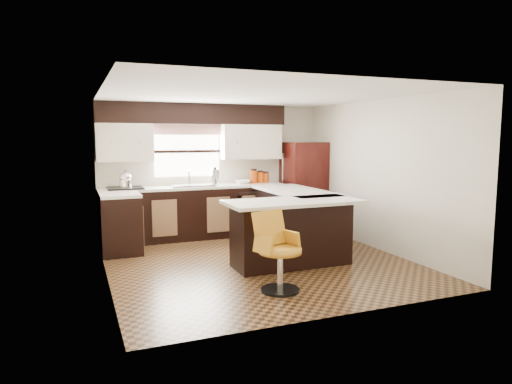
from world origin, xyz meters
name	(u,v)px	position (x,y,z in m)	size (l,w,h in m)	color
floor	(258,261)	(0.00, 0.00, 0.00)	(4.40, 4.40, 0.00)	#49301A
ceiling	(258,95)	(0.00, 0.00, 2.40)	(4.40, 4.40, 0.00)	silver
wall_back	(214,170)	(0.00, 2.20, 1.20)	(4.40, 4.40, 0.00)	beige
wall_front	(341,199)	(0.00, -2.20, 1.20)	(4.40, 4.40, 0.00)	beige
wall_left	(104,186)	(-2.10, 0.00, 1.20)	(4.40, 4.40, 0.00)	beige
wall_right	(379,175)	(2.10, 0.00, 1.20)	(4.40, 4.40, 0.00)	beige
base_cab_back	(195,213)	(-0.45, 1.90, 0.45)	(3.30, 0.60, 0.90)	black
base_cab_left	(121,225)	(-1.80, 1.25, 0.45)	(0.60, 0.70, 0.90)	black
counter_back	(194,187)	(-0.45, 1.90, 0.92)	(3.30, 0.60, 0.04)	silver
counter_left	(120,195)	(-1.80, 1.25, 0.92)	(0.60, 0.70, 0.04)	silver
soffit	(194,114)	(-0.40, 2.03, 2.22)	(3.40, 0.35, 0.36)	black
upper_cab_left	(124,142)	(-1.62, 2.03, 1.72)	(0.94, 0.35, 0.64)	beige
upper_cab_right	(251,142)	(0.68, 2.03, 1.72)	(1.14, 0.35, 0.64)	beige
window_pane	(187,151)	(-0.50, 2.18, 1.55)	(1.20, 0.02, 0.90)	white
valance	(187,130)	(-0.50, 2.14, 1.94)	(1.30, 0.06, 0.18)	#D19B93
sink	(192,185)	(-0.50, 1.88, 0.96)	(0.75, 0.45, 0.03)	#B2B2B7
dishwasher	(252,213)	(0.55, 1.61, 0.43)	(0.58, 0.03, 0.78)	black
cooktop	(125,188)	(-1.65, 1.88, 0.96)	(0.58, 0.50, 0.03)	black
peninsula_long	(294,220)	(0.90, 0.62, 0.45)	(0.60, 1.95, 0.90)	black
peninsula_return	(291,234)	(0.38, -0.35, 0.45)	(1.65, 0.60, 0.90)	black
counter_pen_long	(297,191)	(0.95, 0.62, 0.92)	(0.84, 1.95, 0.04)	silver
counter_pen_return	(293,202)	(0.35, -0.44, 0.92)	(1.89, 0.84, 0.04)	silver
refrigerator	(303,186)	(1.71, 1.84, 0.86)	(0.73, 0.70, 1.71)	black
bar_chair	(280,252)	(-0.24, -1.30, 0.47)	(0.50, 0.50, 0.94)	#BD7D19
kettle	(125,179)	(-1.64, 1.88, 1.11)	(0.21, 0.21, 0.29)	silver
percolator	(215,177)	(-0.06, 1.90, 1.09)	(0.15, 0.15, 0.29)	silver
mixing_bowl	(242,182)	(0.46, 1.90, 0.98)	(0.29, 0.29, 0.07)	white
canister_large	(254,177)	(0.70, 1.92, 1.06)	(0.14, 0.14, 0.24)	#923208
canister_med	(260,178)	(0.84, 1.92, 1.05)	(0.13, 0.13, 0.20)	#923208
canister_small	(266,178)	(0.95, 1.92, 1.04)	(0.12, 0.12, 0.18)	#923208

